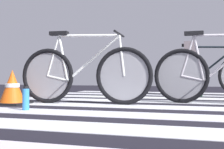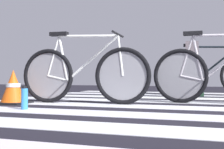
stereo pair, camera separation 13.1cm
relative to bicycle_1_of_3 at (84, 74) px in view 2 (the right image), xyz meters
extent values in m
cube|color=black|center=(1.20, -0.01, -0.40)|extent=(18.00, 14.00, 0.02)
cube|color=silver|center=(1.25, -1.64, -0.38)|extent=(5.20, 0.44, 0.00)
cube|color=silver|center=(1.33, -0.90, -0.38)|extent=(5.20, 0.44, 0.00)
cube|color=silver|center=(1.09, -0.12, -0.38)|extent=(5.20, 0.44, 0.00)
cube|color=silver|center=(1.09, 0.63, -0.38)|extent=(5.20, 0.44, 0.00)
cube|color=silver|center=(1.31, 1.37, -0.38)|extent=(5.20, 0.44, 0.00)
cube|color=silver|center=(1.26, 2.16, -0.38)|extent=(5.20, 0.44, 0.00)
cube|color=silver|center=(1.32, 2.90, -0.38)|extent=(5.20, 0.44, 0.00)
torus|color=black|center=(-0.50, -0.03, -0.03)|extent=(0.72, 0.10, 0.72)
torus|color=black|center=(0.51, 0.03, -0.03)|extent=(0.72, 0.10, 0.72)
cylinder|color=gray|center=(-0.50, -0.03, -0.03)|extent=(0.61, 0.05, 0.61)
cylinder|color=gray|center=(0.51, 0.03, -0.03)|extent=(0.61, 0.05, 0.61)
cylinder|color=white|center=(0.05, 0.00, 0.48)|extent=(0.80, 0.09, 0.05)
cylinder|color=white|center=(0.11, 0.01, 0.19)|extent=(0.70, 0.08, 0.59)
cylinder|color=white|center=(-0.28, -0.02, 0.20)|extent=(0.16, 0.04, 0.59)
cylinder|color=white|center=(-0.36, -0.02, -0.06)|extent=(0.29, 0.05, 0.09)
cylinder|color=white|center=(-0.42, -0.03, 0.23)|extent=(0.19, 0.04, 0.53)
cylinder|color=white|center=(0.48, 0.03, 0.22)|extent=(0.09, 0.03, 0.50)
cube|color=black|center=(-0.34, -0.02, 0.52)|extent=(0.25, 0.11, 0.05)
cylinder|color=black|center=(0.45, 0.03, 0.49)|extent=(0.06, 0.52, 0.03)
cylinder|color=#4C4C51|center=(-0.23, -0.01, -0.09)|extent=(0.04, 0.34, 0.02)
torus|color=black|center=(1.17, 0.49, -0.03)|extent=(0.72, 0.08, 0.72)
cylinder|color=gray|center=(1.17, 0.49, -0.03)|extent=(0.61, 0.02, 0.61)
cylinder|color=#BEB8C1|center=(1.39, 0.48, 0.20)|extent=(0.15, 0.04, 0.59)
cylinder|color=#BEB8C1|center=(1.31, 0.49, -0.06)|extent=(0.29, 0.04, 0.09)
cylinder|color=#BEB8C1|center=(1.25, 0.49, 0.23)|extent=(0.19, 0.03, 0.53)
cube|color=black|center=(1.33, 0.49, 0.52)|extent=(0.24, 0.10, 0.05)
cylinder|color=#4C4C51|center=(1.45, 0.48, -0.09)|extent=(0.03, 0.34, 0.02)
torus|color=black|center=(1.00, 2.08, -0.03)|extent=(0.72, 0.10, 0.72)
cylinder|color=gray|center=(1.00, 2.08, -0.03)|extent=(0.61, 0.05, 0.61)
cylinder|color=black|center=(1.56, 2.12, 0.48)|extent=(0.80, 0.09, 0.05)
cylinder|color=black|center=(1.62, 2.13, 0.19)|extent=(0.70, 0.08, 0.59)
cylinder|color=black|center=(1.22, 2.10, 0.20)|extent=(0.16, 0.04, 0.59)
cylinder|color=black|center=(1.14, 2.09, -0.06)|extent=(0.29, 0.05, 0.09)
cylinder|color=black|center=(1.08, 2.09, 0.23)|extent=(0.19, 0.04, 0.53)
cube|color=black|center=(1.16, 2.09, 0.52)|extent=(0.25, 0.11, 0.05)
cylinder|color=#4C4C51|center=(1.28, 2.10, -0.09)|extent=(0.04, 0.34, 0.02)
cylinder|color=brown|center=(1.18, 2.24, 0.10)|extent=(0.11, 0.11, 0.87)
cylinder|color=brown|center=(1.20, 1.96, 0.10)|extent=(0.11, 0.11, 0.87)
cube|color=#675C62|center=(1.19, 2.10, 0.44)|extent=(0.25, 0.42, 0.28)
cube|color=#23432F|center=(1.25, 2.24, -0.35)|extent=(0.27, 0.12, 0.07)
cube|color=#23432F|center=(1.27, 1.96, -0.35)|extent=(0.27, 0.12, 0.07)
cylinder|color=#358ADF|center=(-0.31, -0.84, -0.27)|extent=(0.07, 0.07, 0.23)
cylinder|color=black|center=(-0.31, -0.84, -0.15)|extent=(0.05, 0.05, 0.02)
cube|color=black|center=(-0.86, -0.29, -0.37)|extent=(0.38, 0.38, 0.02)
cone|color=#EA5B14|center=(-0.86, -0.29, -0.17)|extent=(0.33, 0.33, 0.43)
cylinder|color=white|center=(-0.86, -0.29, -0.15)|extent=(0.18, 0.18, 0.05)
camera|label=1|loc=(1.51, -3.67, -0.02)|focal=50.02mm
camera|label=2|loc=(1.64, -3.67, -0.02)|focal=50.02mm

